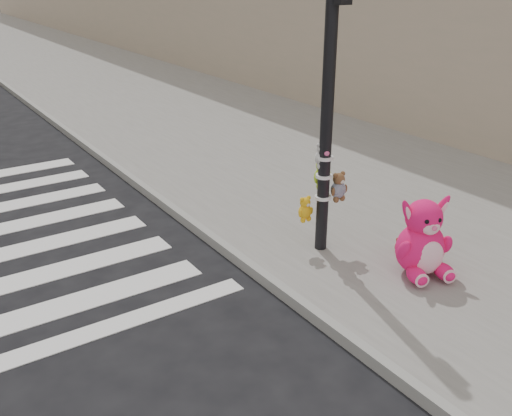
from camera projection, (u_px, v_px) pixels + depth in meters
ground at (226, 407)px, 5.21m from camera, size 120.00×120.00×0.00m
sidewalk_near at (195, 113)px, 15.40m from camera, size 7.00×80.00×0.14m
curb_edge at (67, 132)px, 13.64m from camera, size 0.12×80.00×0.15m
signal_pole at (326, 133)px, 7.25m from camera, size 0.68×0.50×4.00m
pink_bunny at (422, 243)px, 7.06m from camera, size 0.83×0.91×1.04m
red_teddy at (399, 245)px, 7.71m from camera, size 0.17×0.13×0.22m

